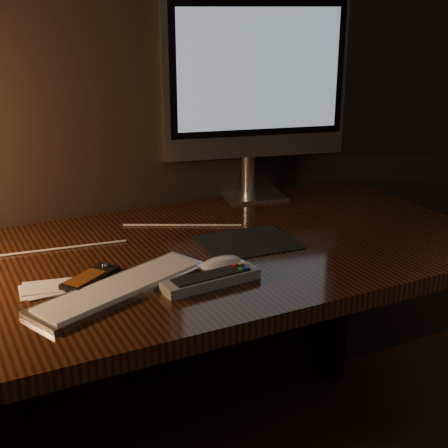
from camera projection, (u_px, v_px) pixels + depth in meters
name	position (u px, v px, depth m)	size (l,w,h in m)	color
desk	(164.00, 292.00, 1.58)	(1.60, 0.75, 0.75)	#3E1E0E
monitor	(256.00, 84.00, 1.81)	(0.55, 0.20, 0.58)	silver
keyboard	(122.00, 287.00, 1.28)	(0.41, 0.11, 0.02)	silver
mousepad	(247.00, 242.00, 1.55)	(0.23, 0.18, 0.00)	black
mouse	(221.00, 265.00, 1.39)	(0.10, 0.05, 0.02)	white
media_remote	(91.00, 278.00, 1.32)	(0.14, 0.12, 0.03)	black
tv_remote	(211.00, 280.00, 1.31)	(0.22, 0.07, 0.03)	gray
papers	(48.00, 288.00, 1.29)	(0.12, 0.08, 0.01)	white
cable	(124.00, 238.00, 1.57)	(0.01, 0.01, 0.66)	white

